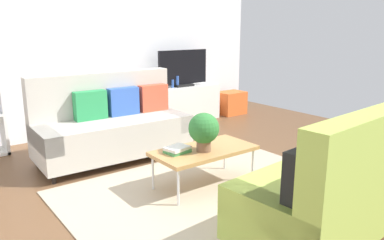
{
  "coord_description": "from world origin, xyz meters",
  "views": [
    {
      "loc": [
        -2.38,
        -3.03,
        1.67
      ],
      "look_at": [
        0.12,
        0.29,
        0.65
      ],
      "focal_mm": 35.49,
      "sensor_mm": 36.0,
      "label": 1
    }
  ],
  "objects": [
    {
      "name": "wall_far",
      "position": [
        0.0,
        2.8,
        1.45
      ],
      "size": [
        6.4,
        0.12,
        2.9
      ],
      "primitive_type": "cube",
      "color": "silver",
      "rests_on": "ground_plane"
    },
    {
      "name": "couch_green",
      "position": [
        0.31,
        -1.48,
        0.45
      ],
      "size": [
        1.96,
        0.98,
        1.1
      ],
      "rotation": [
        0.0,
        0.0,
        0.08
      ],
      "color": "#A3BC4C",
      "rests_on": "ground_plane"
    },
    {
      "name": "couch_beige",
      "position": [
        -0.37,
        1.37,
        0.45
      ],
      "size": [
        1.92,
        0.89,
        1.1
      ],
      "rotation": [
        0.0,
        0.0,
        3.11
      ],
      "color": "#B2ADA3",
      "rests_on": "ground_plane"
    },
    {
      "name": "storage_trunk",
      "position": [
        2.63,
        2.36,
        0.22
      ],
      "size": [
        0.52,
        0.4,
        0.44
      ],
      "primitive_type": "cube",
      "color": "orange",
      "rests_on": "ground_plane"
    },
    {
      "name": "table_book_1",
      "position": [
        -0.28,
        0.01,
        0.47
      ],
      "size": [
        0.27,
        0.22,
        0.03
      ],
      "primitive_type": "cube",
      "rotation": [
        0.0,
        0.0,
        0.2
      ],
      "color": "silver",
      "rests_on": "table_book_0"
    },
    {
      "name": "coffee_table",
      "position": [
        0.02,
        -0.06,
        0.39
      ],
      "size": [
        1.1,
        0.56,
        0.42
      ],
      "color": "#B7844C",
      "rests_on": "ground_plane"
    },
    {
      "name": "vase_1",
      "position": [
        1.1,
        2.51,
        0.71
      ],
      "size": [
        0.13,
        0.13,
        0.14
      ],
      "primitive_type": "cylinder",
      "color": "#4C72B2",
      "rests_on": "tv_console"
    },
    {
      "name": "tv",
      "position": [
        1.53,
        2.44,
        0.95
      ],
      "size": [
        1.0,
        0.2,
        0.64
      ],
      "color": "black",
      "rests_on": "tv_console"
    },
    {
      "name": "area_rug",
      "position": [
        -0.03,
        -0.26,
        0.01
      ],
      "size": [
        2.9,
        2.2,
        0.01
      ],
      "primitive_type": "cube",
      "color": "tan",
      "rests_on": "ground_plane"
    },
    {
      "name": "bottle_0",
      "position": [
        1.29,
        2.42,
        0.71
      ],
      "size": [
        0.05,
        0.05,
        0.14
      ],
      "primitive_type": "cylinder",
      "color": "#3359B2",
      "rests_on": "tv_console"
    },
    {
      "name": "vase_0",
      "position": [
        0.95,
        2.51,
        0.71
      ],
      "size": [
        0.09,
        0.09,
        0.15
      ],
      "primitive_type": "cylinder",
      "color": "silver",
      "rests_on": "tv_console"
    },
    {
      "name": "tv_console",
      "position": [
        1.53,
        2.46,
        0.32
      ],
      "size": [
        1.4,
        0.44,
        0.64
      ],
      "primitive_type": "cube",
      "color": "silver",
      "rests_on": "ground_plane"
    },
    {
      "name": "bottle_1",
      "position": [
        1.39,
        2.42,
        0.74
      ],
      "size": [
        0.06,
        0.06,
        0.2
      ],
      "primitive_type": "cylinder",
      "color": "#3359B2",
      "rests_on": "tv_console"
    },
    {
      "name": "table_book_0",
      "position": [
        -0.28,
        0.01,
        0.44
      ],
      "size": [
        0.25,
        0.2,
        0.03
      ],
      "primitive_type": "cube",
      "rotation": [
        0.0,
        0.0,
        0.08
      ],
      "color": "#3F8C4C",
      "rests_on": "coffee_table"
    },
    {
      "name": "ground_plane",
      "position": [
        0.0,
        0.0,
        0.0
      ],
      "size": [
        7.68,
        7.68,
        0.0
      ],
      "primitive_type": "plane",
      "color": "brown"
    },
    {
      "name": "potted_plant",
      "position": [
        -0.03,
        -0.11,
        0.65
      ],
      "size": [
        0.32,
        0.32,
        0.4
      ],
      "color": "brown",
      "rests_on": "coffee_table"
    }
  ]
}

